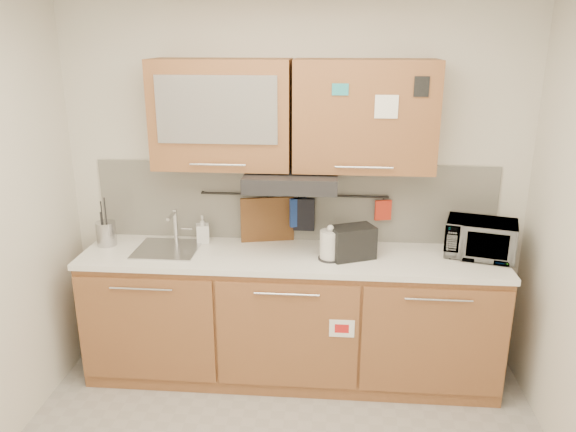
# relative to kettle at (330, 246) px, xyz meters

# --- Properties ---
(wall_back) EXTENTS (3.20, 0.00, 3.20)m
(wall_back) POSITION_rel_kettle_xyz_m (-0.26, 0.38, 0.29)
(wall_back) COLOR silver
(wall_back) RESTS_ON ground
(base_cabinet) EXTENTS (2.80, 0.64, 0.88)m
(base_cabinet) POSITION_rel_kettle_xyz_m (-0.26, 0.07, -0.61)
(base_cabinet) COLOR #9C6037
(base_cabinet) RESTS_ON floor
(countertop) EXTENTS (2.82, 0.62, 0.04)m
(countertop) POSITION_rel_kettle_xyz_m (-0.26, 0.07, -0.11)
(countertop) COLOR white
(countertop) RESTS_ON base_cabinet
(backsplash) EXTENTS (2.80, 0.02, 0.56)m
(backsplash) POSITION_rel_kettle_xyz_m (-0.26, 0.37, 0.19)
(backsplash) COLOR silver
(backsplash) RESTS_ON countertop
(upper_cabinets) EXTENTS (1.82, 0.37, 0.70)m
(upper_cabinets) POSITION_rel_kettle_xyz_m (-0.27, 0.20, 0.82)
(upper_cabinets) COLOR #9C6037
(upper_cabinets) RESTS_ON wall_back
(range_hood) EXTENTS (0.60, 0.46, 0.10)m
(range_hood) POSITION_rel_kettle_xyz_m (-0.26, 0.13, 0.41)
(range_hood) COLOR black
(range_hood) RESTS_ON upper_cabinets
(sink) EXTENTS (0.42, 0.40, 0.26)m
(sink) POSITION_rel_kettle_xyz_m (-1.11, 0.09, -0.09)
(sink) COLOR silver
(sink) RESTS_ON countertop
(utensil_rail) EXTENTS (1.30, 0.02, 0.02)m
(utensil_rail) POSITION_rel_kettle_xyz_m (-0.26, 0.33, 0.25)
(utensil_rail) COLOR black
(utensil_rail) RESTS_ON backsplash
(utensil_crock) EXTENTS (0.17, 0.17, 0.34)m
(utensil_crock) POSITION_rel_kettle_xyz_m (-1.56, 0.14, -0.01)
(utensil_crock) COLOR #ADACB1
(utensil_crock) RESTS_ON countertop
(kettle) EXTENTS (0.17, 0.16, 0.24)m
(kettle) POSITION_rel_kettle_xyz_m (0.00, 0.00, 0.00)
(kettle) COLOR silver
(kettle) RESTS_ON countertop
(toaster) EXTENTS (0.33, 0.27, 0.22)m
(toaster) POSITION_rel_kettle_xyz_m (0.14, 0.04, 0.02)
(toaster) COLOR black
(toaster) RESTS_ON countertop
(microwave) EXTENTS (0.50, 0.40, 0.24)m
(microwave) POSITION_rel_kettle_xyz_m (0.99, 0.14, 0.03)
(microwave) COLOR #999999
(microwave) RESTS_ON countertop
(soap_bottle) EXTENTS (0.11, 0.11, 0.19)m
(soap_bottle) POSITION_rel_kettle_xyz_m (-0.90, 0.25, 0.00)
(soap_bottle) COLOR #999999
(soap_bottle) RESTS_ON countertop
(cutting_board) EXTENTS (0.37, 0.11, 0.47)m
(cutting_board) POSITION_rel_kettle_xyz_m (-0.45, 0.31, -0.01)
(cutting_board) COLOR brown
(cutting_board) RESTS_ON utensil_rail
(oven_mitt) EXTENTS (0.12, 0.08, 0.20)m
(oven_mitt) POSITION_rel_kettle_xyz_m (-0.23, 0.31, 0.12)
(oven_mitt) COLOR navy
(oven_mitt) RESTS_ON utensil_rail
(dark_pouch) EXTENTS (0.15, 0.04, 0.23)m
(dark_pouch) POSITION_rel_kettle_xyz_m (-0.19, 0.31, 0.11)
(dark_pouch) COLOR black
(dark_pouch) RESTS_ON utensil_rail
(pot_holder) EXTENTS (0.12, 0.04, 0.14)m
(pot_holder) POSITION_rel_kettle_xyz_m (0.36, 0.31, 0.16)
(pot_holder) COLOR red
(pot_holder) RESTS_ON utensil_rail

